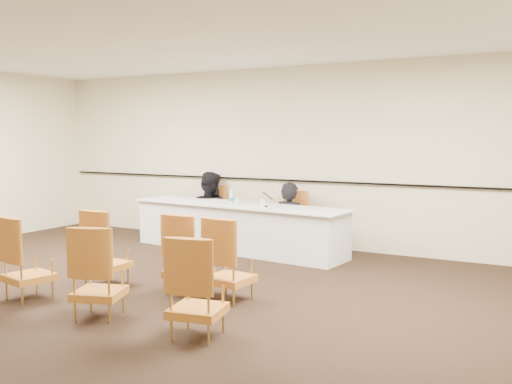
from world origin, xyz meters
TOP-DOWN VIEW (x-y plane):
  - floor at (0.00, 0.00)m, footprint 10.00×10.00m
  - ceiling at (0.00, 0.00)m, footprint 10.00×10.00m
  - wall_back at (0.00, 4.00)m, footprint 10.00×0.04m
  - wall_rail at (0.00, 3.96)m, footprint 9.80×0.04m
  - panel_table at (-0.56, 3.10)m, footprint 3.84×1.24m
  - panelist_main at (0.13, 3.60)m, footprint 0.60×0.40m
  - panelist_main_chair at (0.13, 3.60)m, footprint 0.55×0.55m
  - panelist_second at (-1.54, 3.76)m, footprint 0.86×0.68m
  - panelist_second_chair at (-1.54, 3.76)m, footprint 0.55×0.55m
  - papers at (-0.23, 2.97)m, footprint 0.35×0.30m
  - microphone at (-0.02, 2.99)m, footprint 0.17×0.22m
  - water_bottle at (-0.67, 3.10)m, footprint 0.08×0.08m
  - drinking_glass at (-0.55, 3.07)m, footprint 0.09×0.09m
  - coffee_cup at (0.01, 2.88)m, footprint 0.10×0.10m
  - aud_chair_front_left at (-0.88, 0.47)m, footprint 0.51×0.51m
  - aud_chair_front_mid at (0.23, 0.64)m, footprint 0.51×0.51m
  - aud_chair_front_right at (0.81, 0.62)m, footprint 0.53×0.53m
  - aud_chair_back_left at (-1.23, -0.40)m, footprint 0.59×0.59m
  - aud_chair_back_mid at (-0.05, -0.52)m, footprint 0.64×0.64m
  - aud_chair_back_right at (1.16, -0.52)m, footprint 0.59×0.59m

SIDE VIEW (x-z plane):
  - floor at x=0.00m, z-range 0.00..0.00m
  - panelist_main at x=0.13m, z-range -0.49..1.11m
  - panelist_second at x=-1.54m, z-range -0.48..1.21m
  - panel_table at x=-0.56m, z-range 0.00..0.76m
  - panelist_main_chair at x=0.13m, z-range 0.00..0.95m
  - panelist_second_chair at x=-1.54m, z-range 0.00..0.95m
  - aud_chair_front_left at x=-0.88m, z-range 0.00..0.95m
  - aud_chair_front_mid at x=0.23m, z-range 0.00..0.95m
  - aud_chair_front_right at x=0.81m, z-range 0.00..0.95m
  - aud_chair_back_left at x=-1.23m, z-range 0.00..0.95m
  - aud_chair_back_mid at x=-0.05m, z-range 0.00..0.95m
  - aud_chair_back_right at x=1.16m, z-range 0.00..0.95m
  - papers at x=-0.23m, z-range 0.76..0.76m
  - drinking_glass at x=-0.55m, z-range 0.76..0.86m
  - coffee_cup at x=0.01m, z-range 0.76..0.88m
  - water_bottle at x=-0.67m, z-range 0.76..1.01m
  - microphone at x=-0.02m, z-range 0.76..1.03m
  - wall_rail at x=0.00m, z-range 1.09..1.11m
  - wall_back at x=0.00m, z-range 0.00..3.00m
  - ceiling at x=0.00m, z-range 3.00..3.00m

